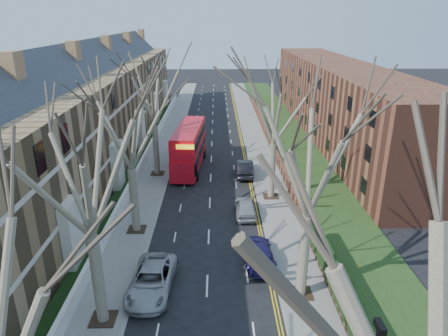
{
  "coord_description": "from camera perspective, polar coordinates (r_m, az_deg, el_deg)",
  "views": [
    {
      "loc": [
        0.68,
        -11.85,
        15.86
      ],
      "look_at": [
        1.29,
        21.06,
        3.35
      ],
      "focal_mm": 32.0,
      "sensor_mm": 36.0,
      "label": 1
    }
  ],
  "objects": [
    {
      "name": "car_right_far",
      "position": [
        42.42,
        3.02,
        -0.02
      ],
      "size": [
        1.93,
        4.91,
        1.59
      ],
      "primitive_type": "imported",
      "rotation": [
        0.0,
        0.0,
        3.09
      ],
      "color": "black",
      "rests_on": "ground"
    },
    {
      "name": "double_decker_bus",
      "position": [
        44.13,
        -4.98,
        2.78
      ],
      "size": [
        3.41,
        11.15,
        4.6
      ],
      "rotation": [
        0.0,
        0.0,
        3.06
      ],
      "color": "red",
      "rests_on": "ground"
    },
    {
      "name": "grass_verge_right",
      "position": [
        54.12,
        9.45,
        3.65
      ],
      "size": [
        6.0,
        102.0,
        0.06
      ],
      "color": "#1F3714",
      "rests_on": "ground"
    },
    {
      "name": "pavement_right",
      "position": [
        53.52,
        4.69,
        3.57
      ],
      "size": [
        3.0,
        102.0,
        0.12
      ],
      "primitive_type": "cube",
      "color": "slate",
      "rests_on": "ground"
    },
    {
      "name": "tree_left_dist",
      "position": [
        40.85,
        -10.25,
        11.62
      ],
      "size": [
        10.5,
        10.5,
        14.71
      ],
      "color": "#675C49",
      "rests_on": "ground"
    },
    {
      "name": "tree_right_far",
      "position": [
        34.86,
        7.34,
        9.7
      ],
      "size": [
        10.15,
        10.15,
        14.22
      ],
      "color": "#675C49",
      "rests_on": "ground"
    },
    {
      "name": "tree_right_mid",
      "position": [
        21.43,
        12.56,
        3.19
      ],
      "size": [
        10.5,
        10.5,
        14.71
      ],
      "color": "#675C49",
      "rests_on": "ground"
    },
    {
      "name": "front_wall_left",
      "position": [
        46.24,
        -11.39,
        1.14
      ],
      "size": [
        0.3,
        78.0,
        1.0
      ],
      "color": "white",
      "rests_on": "ground"
    },
    {
      "name": "tree_left_far",
      "position": [
        29.33,
        -13.71,
        7.18
      ],
      "size": [
        10.15,
        10.15,
        14.22
      ],
      "color": "#675C49",
      "rests_on": "ground"
    },
    {
      "name": "pavement_left",
      "position": [
        53.67,
        -8.19,
        3.48
      ],
      "size": [
        3.0,
        102.0,
        0.12
      ],
      "primitive_type": "cube",
      "color": "slate",
      "rests_on": "ground"
    },
    {
      "name": "terrace_left",
      "position": [
        46.35,
        -19.18,
        6.78
      ],
      "size": [
        9.7,
        78.0,
        13.6
      ],
      "color": "brown",
      "rests_on": "ground"
    },
    {
      "name": "tree_left_mid",
      "position": [
        19.98,
        -19.63,
        1.17
      ],
      "size": [
        10.5,
        10.5,
        14.71
      ],
      "color": "#675C49",
      "rests_on": "ground"
    },
    {
      "name": "car_right_near",
      "position": [
        28.12,
        4.94,
        -11.91
      ],
      "size": [
        2.17,
        4.9,
        1.4
      ],
      "primitive_type": "imported",
      "rotation": [
        0.0,
        0.0,
        3.19
      ],
      "color": "navy",
      "rests_on": "ground"
    },
    {
      "name": "flats_right",
      "position": [
        58.39,
        15.87,
        9.3
      ],
      "size": [
        13.97,
        54.0,
        10.0
      ],
      "color": "brown",
      "rests_on": "ground"
    },
    {
      "name": "car_right_mid",
      "position": [
        34.09,
        3.09,
        -5.59
      ],
      "size": [
        1.7,
        4.21,
        1.43
      ],
      "primitive_type": "imported",
      "rotation": [
        0.0,
        0.0,
        3.14
      ],
      "color": "#94969C",
      "rests_on": "ground"
    },
    {
      "name": "car_left_far",
      "position": [
        25.73,
        -10.27,
        -15.5
      ],
      "size": [
        2.85,
        5.63,
        1.52
      ],
      "primitive_type": "imported",
      "rotation": [
        0.0,
        0.0,
        -0.06
      ],
      "color": "#A2A2A7",
      "rests_on": "ground"
    }
  ]
}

